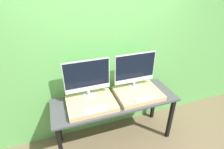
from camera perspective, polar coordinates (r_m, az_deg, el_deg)
name	(u,v)px	position (r m, az deg, el deg)	size (l,w,h in m)	color
wall_back	(107,56)	(2.57, -1.75, 5.98)	(8.00, 0.04, 2.60)	#66B75B
workbench	(115,104)	(2.57, 1.04, -9.70)	(1.78, 0.61, 0.78)	#47474C
wooden_riser_left	(91,103)	(2.41, -6.78, -9.36)	(0.64, 0.50, 0.06)	#D6B77F
monitor_left	(87,77)	(2.35, -8.10, -0.82)	(0.62, 0.16, 0.54)	silver
keyboard_left	(95,110)	(2.24, -5.71, -11.39)	(0.29, 0.10, 0.01)	silver
wooden_riser_right	(138,94)	(2.61, 8.51, -6.16)	(0.64, 0.50, 0.06)	#D6B77F
monitor_right	(135,69)	(2.55, 7.48, 1.75)	(0.62, 0.16, 0.54)	silver
keyboard_right	(144,99)	(2.45, 10.57, -7.75)	(0.29, 0.10, 0.01)	silver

